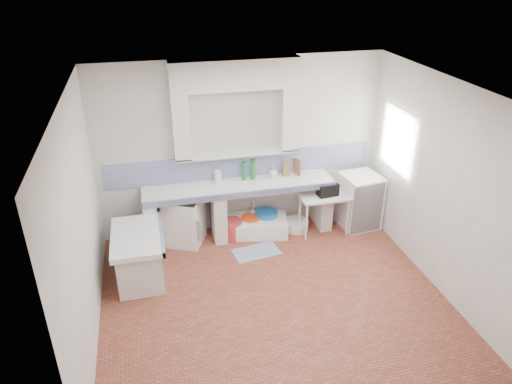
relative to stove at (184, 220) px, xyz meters
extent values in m
plane|color=brown|center=(0.99, -1.68, -0.39)|extent=(4.50, 4.50, 0.00)
plane|color=silver|center=(0.99, -1.68, 2.41)|extent=(4.50, 4.50, 0.00)
plane|color=silver|center=(0.99, 0.32, 1.01)|extent=(4.50, 0.00, 4.50)
plane|color=silver|center=(0.99, -3.68, 1.01)|extent=(4.50, 0.00, 4.50)
plane|color=silver|center=(-1.26, -1.68, 1.01)|extent=(0.00, 4.50, 4.50)
plane|color=silver|center=(3.24, -1.68, 1.01)|extent=(0.00, 4.50, 4.50)
cube|color=silver|center=(0.89, 0.19, 2.19)|extent=(1.90, 0.25, 0.45)
cube|color=#341C10|center=(3.42, -0.48, 1.21)|extent=(0.35, 0.86, 1.06)
cube|color=white|center=(3.27, -0.48, 1.59)|extent=(0.01, 0.84, 0.24)
cube|color=white|center=(0.89, 0.02, 0.47)|extent=(3.00, 0.60, 0.08)
cube|color=navy|center=(0.89, -0.26, 0.47)|extent=(3.00, 0.04, 0.10)
cube|color=silver|center=(-0.51, 0.02, 0.02)|extent=(0.20, 0.55, 0.82)
cube|color=silver|center=(0.54, 0.02, 0.02)|extent=(0.20, 0.55, 0.82)
cube|color=silver|center=(2.29, 0.02, 0.02)|extent=(0.20, 0.55, 0.82)
cube|color=white|center=(-0.71, -0.78, 0.27)|extent=(0.70, 1.10, 0.08)
cube|color=silver|center=(-0.71, -0.78, -0.08)|extent=(0.60, 1.00, 0.62)
cube|color=navy|center=(-0.38, -0.78, 0.27)|extent=(0.04, 1.10, 0.10)
cube|color=navy|center=(0.99, 0.30, 0.71)|extent=(4.27, 0.03, 0.40)
cube|color=white|center=(0.00, 0.00, 0.00)|extent=(0.72, 0.71, 0.78)
cube|color=white|center=(1.16, -0.02, -0.27)|extent=(1.08, 0.71, 0.24)
cube|color=white|center=(2.24, -0.23, -0.05)|extent=(0.80, 0.45, 0.04)
cube|color=white|center=(2.89, -0.16, 0.07)|extent=(0.66, 0.66, 0.91)
cylinder|color=#C03233|center=(0.74, -0.06, -0.23)|extent=(0.43, 0.43, 0.31)
cylinder|color=#F05315|center=(1.07, 0.01, -0.24)|extent=(0.36, 0.36, 0.29)
cylinder|color=blue|center=(1.35, 0.05, -0.22)|extent=(0.38, 0.38, 0.34)
cylinder|color=white|center=(1.83, -0.06, -0.31)|extent=(0.42, 0.42, 0.16)
cylinder|color=silver|center=(0.89, 0.17, -0.24)|extent=(0.09, 0.09, 0.30)
cylinder|color=silver|center=(1.14, 0.13, -0.22)|extent=(0.11, 0.11, 0.33)
cube|color=black|center=(2.28, -0.23, 0.38)|extent=(0.34, 0.22, 0.20)
cylinder|color=#1D702D|center=(1.00, 0.17, 0.66)|extent=(0.09, 0.09, 0.30)
cylinder|color=#1D702D|center=(1.15, 0.17, 0.68)|extent=(0.10, 0.10, 0.33)
cube|color=olive|center=(1.69, 0.17, 0.61)|extent=(0.10, 0.08, 0.19)
cube|color=olive|center=(1.88, 0.17, 0.65)|extent=(0.08, 0.19, 0.27)
cylinder|color=white|center=(0.58, 0.14, 0.62)|extent=(0.13, 0.13, 0.21)
imported|color=white|center=(1.47, 0.12, 0.61)|extent=(0.11, 0.11, 0.19)
cube|color=#325181|center=(1.02, -0.58, -0.38)|extent=(0.75, 0.50, 0.01)
camera|label=1|loc=(-0.42, -6.55, 3.77)|focal=33.47mm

